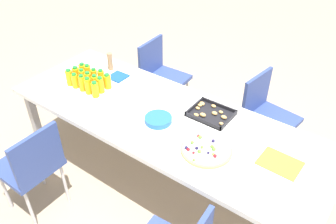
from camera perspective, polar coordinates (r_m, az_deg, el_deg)
The scene contains 26 objects.
ground_plane at distance 3.11m, azimuth -0.60°, elevation -11.34°, with size 12.00×12.00×0.00m, color tan.
party_table at distance 2.65m, azimuth -0.69°, elevation -1.63°, with size 2.53×0.89×0.72m.
chair_far_left at distance 3.59m, azimuth -1.25°, elevation 6.36°, with size 0.41×0.41×0.83m.
chair_near_left at distance 2.74m, azimuth -21.35°, elevation -7.93°, with size 0.40×0.40×0.83m.
chair_far_right at distance 3.15m, azimuth 15.64°, elevation -0.03°, with size 0.45×0.45×0.83m.
juice_bottle_0 at distance 3.06m, azimuth -15.83°, elevation 5.44°, with size 0.06×0.06×0.15m.
juice_bottle_1 at distance 3.02m, azimuth -14.98°, elevation 4.95°, with size 0.05×0.05×0.13m.
juice_bottle_2 at distance 2.96m, azimuth -13.88°, elevation 4.61°, with size 0.05×0.05×0.15m.
juice_bottle_3 at distance 2.91m, azimuth -12.95°, elevation 4.18°, with size 0.05×0.05×0.15m.
juice_bottle_4 at distance 2.86m, azimuth -11.83°, elevation 3.61°, with size 0.06×0.06×0.14m.
juice_bottle_5 at distance 3.10m, azimuth -14.81°, elevation 5.98°, with size 0.06×0.06×0.14m.
juice_bottle_6 at distance 3.05m, azimuth -13.83°, elevation 5.61°, with size 0.05×0.05×0.14m.
juice_bottle_7 at distance 3.00m, azimuth -12.92°, elevation 5.16°, with size 0.06×0.06×0.14m.
juice_bottle_8 at distance 2.95m, azimuth -11.86°, elevation 4.71°, with size 0.05×0.05×0.14m.
juice_bottle_9 at distance 2.90m, azimuth -10.97°, elevation 4.33°, with size 0.06×0.06×0.14m.
juice_bottle_10 at distance 3.15m, azimuth -13.78°, elevation 6.58°, with size 0.06×0.06×0.14m.
juice_bottle_11 at distance 3.09m, azimuth -12.96°, elevation 6.26°, with size 0.06×0.06×0.15m.
juice_bottle_12 at distance 3.04m, azimuth -11.97°, elevation 5.77°, with size 0.05×0.05×0.14m.
juice_bottle_13 at distance 2.99m, azimuth -10.86°, elevation 5.50°, with size 0.06×0.06×0.15m.
juice_bottle_14 at distance 2.95m, azimuth -9.88°, elevation 4.95°, with size 0.06×0.06×0.13m.
fruit_pizza at distance 2.33m, azimuth 6.26°, elevation -6.08°, with size 0.34×0.34×0.05m.
snack_tray at distance 2.64m, azimuth 6.97°, elevation -0.23°, with size 0.31×0.26×0.04m.
plate_stack at distance 2.55m, azimuth -1.59°, elevation -1.22°, with size 0.20×0.20×0.04m.
napkin_stack at distance 3.11m, azimuth -8.19°, elevation 5.74°, with size 0.15×0.15×0.01m, color #194CA5.
cardboard_tube at distance 3.21m, azimuth -9.46°, elevation 8.15°, with size 0.04×0.04×0.16m, color #9E7A56.
paper_folder at distance 2.35m, azimuth 17.84°, elevation -7.96°, with size 0.26×0.20×0.01m, color yellow.
Camera 1 is at (1.25, -1.66, 2.31)m, focal length 37.26 mm.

